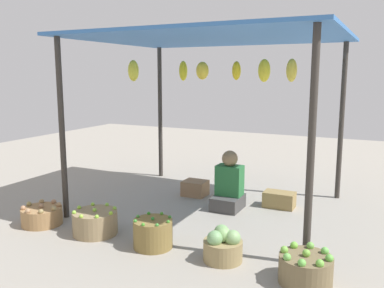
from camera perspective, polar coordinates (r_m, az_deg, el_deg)
name	(u,v)px	position (r m, az deg, el deg)	size (l,w,h in m)	color
ground_plane	(211,206)	(5.62, 2.71, -8.66)	(14.00, 14.00, 0.00)	gray
market_stall_structure	(213,49)	(5.35, 2.92, 12.99)	(3.25, 2.64, 2.24)	#38332D
vendor_person	(229,187)	(5.48, 5.14, -5.91)	(0.36, 0.44, 0.78)	#413F3E
basket_potatoes	(42,216)	(5.27, -20.12, -9.31)	(0.47, 0.47, 0.26)	#9D7549
basket_limes	(95,222)	(4.79, -13.29, -10.54)	(0.49, 0.49, 0.30)	#907A55
basket_green_chilies	(153,233)	(4.35, -5.44, -12.25)	(0.41, 0.41, 0.33)	olive
basket_cabbages	(223,246)	(4.05, 4.32, -13.91)	(0.38, 0.38, 0.34)	#917C50
basket_green_apples	(306,269)	(3.79, 15.49, -16.34)	(0.46, 0.46, 0.30)	brown
wooden_crate_near_vendor	(279,200)	(5.68, 12.01, -7.56)	(0.41, 0.25, 0.21)	olive
wooden_crate_stacked_rear	(195,188)	(6.08, 0.43, -6.14)	(0.34, 0.29, 0.22)	#8C6A4B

